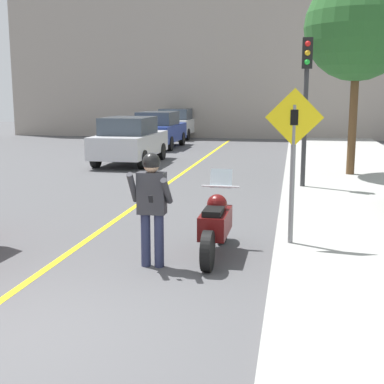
{
  "coord_description": "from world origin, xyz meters",
  "views": [
    {
      "loc": [
        2.86,
        -4.89,
        2.49
      ],
      "look_at": [
        1.29,
        3.3,
        0.96
      ],
      "focal_mm": 50.0,
      "sensor_mm": 36.0,
      "label": 1
    }
  ],
  "objects": [
    {
      "name": "person_biker",
      "position": [
        0.88,
        2.37,
        1.02
      ],
      "size": [
        0.59,
        0.46,
        1.67
      ],
      "color": "#282D4C",
      "rests_on": "ground"
    },
    {
      "name": "parked_car_white",
      "position": [
        -3.69,
        24.92,
        0.86
      ],
      "size": [
        1.88,
        4.2,
        1.68
      ],
      "color": "black",
      "rests_on": "ground"
    },
    {
      "name": "traffic_light",
      "position": [
        3.11,
        9.18,
        2.72
      ],
      "size": [
        0.26,
        0.3,
        3.76
      ],
      "color": "#2D2D30",
      "rests_on": "sidewalk_curb"
    },
    {
      "name": "motorcycle",
      "position": [
        1.7,
        3.11,
        0.49
      ],
      "size": [
        0.62,
        2.13,
        1.28
      ],
      "color": "black",
      "rests_on": "ground"
    },
    {
      "name": "parked_car_blue",
      "position": [
        -3.38,
        19.45,
        0.86
      ],
      "size": [
        1.88,
        4.2,
        1.68
      ],
      "color": "black",
      "rests_on": "ground"
    },
    {
      "name": "parked_car_silver",
      "position": [
        -2.95,
        13.59,
        0.86
      ],
      "size": [
        1.88,
        4.2,
        1.68
      ],
      "color": "black",
      "rests_on": "ground"
    },
    {
      "name": "road_center_line",
      "position": [
        -0.6,
        6.0,
        0.0
      ],
      "size": [
        0.12,
        36.0,
        0.01
      ],
      "color": "yellow",
      "rests_on": "ground"
    },
    {
      "name": "building_backdrop",
      "position": [
        0.0,
        26.0,
        4.71
      ],
      "size": [
        28.0,
        1.2,
        9.43
      ],
      "color": "gray",
      "rests_on": "ground"
    },
    {
      "name": "street_tree",
      "position": [
        4.55,
        11.66,
        4.36
      ],
      "size": [
        3.06,
        3.06,
        5.79
      ],
      "color": "brown",
      "rests_on": "sidewalk_curb"
    },
    {
      "name": "ground_plane",
      "position": [
        0.0,
        0.0,
        0.0
      ],
      "size": [
        80.0,
        80.0,
        0.0
      ],
      "primitive_type": "plane",
      "color": "#4C4C4F"
    },
    {
      "name": "crossing_sign",
      "position": [
        2.85,
        3.63,
        1.6
      ],
      "size": [
        0.91,
        0.08,
        2.47
      ],
      "color": "slate",
      "rests_on": "sidewalk_curb"
    }
  ]
}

